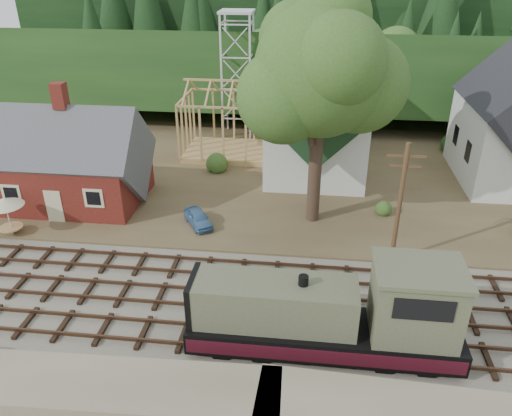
# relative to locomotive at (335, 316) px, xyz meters

# --- Properties ---
(ground) EXTENTS (140.00, 140.00, 0.00)m
(ground) POSITION_rel_locomotive_xyz_m (-3.18, 3.00, -2.21)
(ground) COLOR #384C1E
(ground) RESTS_ON ground
(railroad_bed) EXTENTS (64.00, 11.00, 0.16)m
(railroad_bed) POSITION_rel_locomotive_xyz_m (-3.18, 3.00, -2.13)
(railroad_bed) COLOR #726B5B
(railroad_bed) RESTS_ON ground
(village_flat) EXTENTS (64.00, 26.00, 0.30)m
(village_flat) POSITION_rel_locomotive_xyz_m (-3.18, 21.00, -2.06)
(village_flat) COLOR brown
(village_flat) RESTS_ON ground
(hillside) EXTENTS (70.00, 28.96, 12.74)m
(hillside) POSITION_rel_locomotive_xyz_m (-3.18, 45.00, -2.21)
(hillside) COLOR #1E3F19
(hillside) RESTS_ON ground
(ridge) EXTENTS (80.00, 20.00, 12.00)m
(ridge) POSITION_rel_locomotive_xyz_m (-3.18, 61.00, -2.21)
(ridge) COLOR black
(ridge) RESTS_ON ground
(depot) EXTENTS (10.80, 7.41, 9.00)m
(depot) POSITION_rel_locomotive_xyz_m (-19.18, 14.00, 1.00)
(depot) COLOR #531A13
(depot) RESTS_ON village_flat
(church) EXTENTS (8.40, 15.17, 13.00)m
(church) POSITION_rel_locomotive_xyz_m (-1.18, 22.68, 2.97)
(church) COLOR silver
(church) RESTS_ON village_flat
(timber_frame) EXTENTS (8.20, 6.20, 6.99)m
(timber_frame) POSITION_rel_locomotive_xyz_m (-9.18, 25.00, 1.05)
(timber_frame) COLOR tan
(timber_frame) RESTS_ON village_flat
(lattice_tower) EXTENTS (3.20, 3.20, 12.12)m
(lattice_tower) POSITION_rel_locomotive_xyz_m (-9.18, 31.00, 7.82)
(lattice_tower) COLOR silver
(lattice_tower) RESTS_ON village_flat
(big_tree) EXTENTS (10.90, 8.40, 14.70)m
(big_tree) POSITION_rel_locomotive_xyz_m (-1.02, 13.08, 8.00)
(big_tree) COLOR #38281E
(big_tree) RESTS_ON village_flat
(telegraph_pole_near) EXTENTS (2.20, 0.28, 8.00)m
(telegraph_pole_near) POSITION_rel_locomotive_xyz_m (3.82, 8.20, 2.03)
(telegraph_pole_near) COLOR #4C331E
(telegraph_pole_near) RESTS_ON ground
(locomotive) EXTENTS (12.65, 3.16, 5.04)m
(locomotive) POSITION_rel_locomotive_xyz_m (0.00, 0.00, 0.00)
(locomotive) COLOR black
(locomotive) RESTS_ON railroad_bed
(car_blue) EXTENTS (2.80, 3.38, 1.09)m
(car_blue) POSITION_rel_locomotive_xyz_m (-9.09, 11.17, -1.37)
(car_blue) COLOR #517EAE
(car_blue) RESTS_ON village_flat
(patio_set) EXTENTS (2.41, 2.41, 2.68)m
(patio_set) POSITION_rel_locomotive_xyz_m (-21.40, 8.50, 0.37)
(patio_set) COLOR silver
(patio_set) RESTS_ON village_flat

